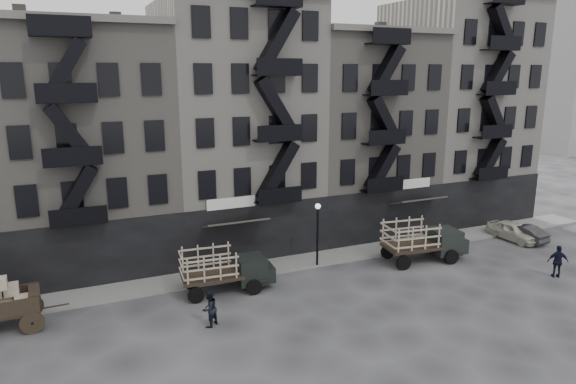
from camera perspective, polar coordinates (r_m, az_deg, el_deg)
name	(u,v)px	position (r m, az deg, el deg)	size (l,w,h in m)	color
ground	(291,290)	(30.49, 0.39, -10.83)	(140.00, 140.00, 0.00)	#38383A
sidewalk	(268,267)	(33.64, -2.26, -8.30)	(55.00, 2.50, 0.15)	slate
building_midwest	(88,150)	(35.55, -21.37, 4.39)	(10.00, 11.35, 16.20)	gray
building_center	(235,127)	(37.19, -5.86, 7.15)	(10.00, 11.35, 18.20)	#B0ACA2
building_mideast	(355,134)	(41.48, 7.50, 6.36)	(10.00, 11.35, 16.20)	gray
building_east	(455,111)	(47.29, 18.10, 8.51)	(10.00, 11.35, 19.20)	#B0ACA2
lamp_post	(318,226)	(32.92, 3.31, -3.81)	(0.36, 0.36, 4.28)	black
stake_truck_west	(225,267)	(29.97, -7.05, -8.23)	(5.44, 2.56, 2.65)	black
stake_truck_east	(423,238)	(35.43, 14.77, -4.94)	(5.89, 2.92, 2.85)	black
car_east	(513,231)	(42.25, 23.76, -4.00)	(1.66, 4.11, 1.40)	beige
car_far	(522,233)	(42.40, 24.57, -4.13)	(1.32, 3.79, 1.25)	#232325
pedestrian_mid	(209,308)	(26.44, -8.75, -12.67)	(0.94, 0.73, 1.93)	black
policeman	(558,262)	(35.94, 27.80, -6.85)	(1.20, 0.50, 2.05)	black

